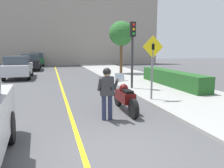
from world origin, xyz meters
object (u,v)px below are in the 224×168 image
Objects in this scene: traffic_light at (133,42)px; parked_car_black at (31,62)px; person_biker at (107,89)px; parked_car_silver at (18,67)px; crossing_sign at (152,62)px; motorcycle at (125,97)px; parked_car_green at (37,59)px; street_tree at (121,34)px.

traffic_light reaches higher than parked_car_black.
person_biker is 12.00m from parked_car_silver.
crossing_sign is 0.63× the size of parked_car_black.
motorcycle is at bearing -145.40° from crossing_sign.
motorcycle is 0.54× the size of parked_car_black.
parked_car_silver is at bearing -93.10° from parked_car_green.
crossing_sign reaches higher than parked_car_silver.
parked_car_black is at bearing -92.55° from parked_car_green.
street_tree is at bearing 76.45° from traffic_light.
street_tree is 1.05× the size of parked_car_silver.
parked_car_black is (-4.41, 16.98, 0.35)m from motorcycle.
parked_car_green is (-5.86, 19.31, -1.68)m from traffic_light.
crossing_sign is at bearing -93.35° from traffic_light.
street_tree reaches higher than parked_car_black.
parked_car_silver reaches higher than motorcycle.
person_biker is 5.41m from traffic_light.
crossing_sign is at bearing -69.41° from parked_car_black.
motorcycle is 4.61m from traffic_light.
parked_car_black reaches higher than motorcycle.
parked_car_green is at bearing 86.90° from parked_car_silver.
parked_car_green is (-7.57, 12.21, -2.60)m from street_tree.
parked_car_green is at bearing 100.17° from motorcycle.
street_tree is at bearing 72.48° from motorcycle.
street_tree reaches higher than parked_car_silver.
street_tree is at bearing 79.20° from crossing_sign.
crossing_sign is 0.76× the size of traffic_light.
person_biker is at bearing -70.67° from parked_car_silver.
traffic_light is (2.57, 4.51, 1.54)m from person_biker.
traffic_light reaches higher than parked_car_silver.
motorcycle is 0.65× the size of traffic_light.
traffic_light is 0.83× the size of parked_car_silver.
parked_car_silver is at bearing 123.87° from crossing_sign.
parked_car_silver reaches higher than person_biker.
street_tree is (1.71, 7.10, 0.92)m from traffic_light.
crossing_sign reaches higher than parked_car_black.
traffic_light reaches higher than person_biker.
parked_car_green is (-3.29, 23.82, -0.14)m from person_biker.
parked_car_green is at bearing 87.45° from parked_car_black.
parked_car_black is at bearing 101.38° from person_biker.
parked_car_black is at bearing 110.59° from crossing_sign.
parked_car_silver is 1.00× the size of parked_car_black.
street_tree is (4.28, 11.61, 2.46)m from person_biker.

